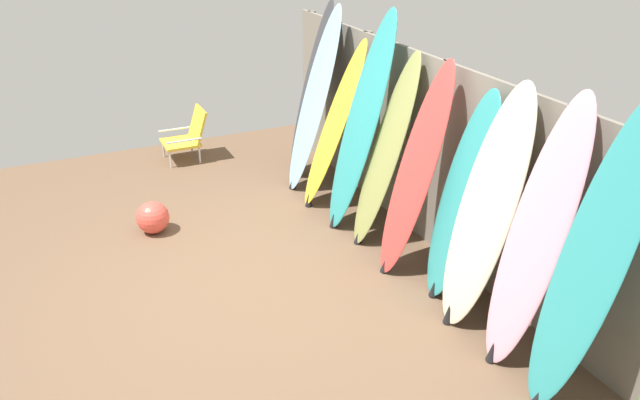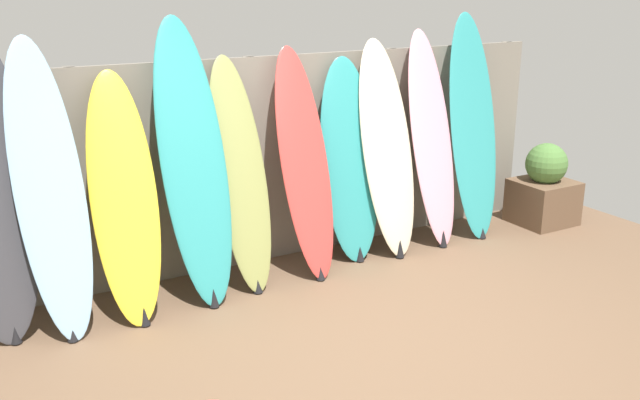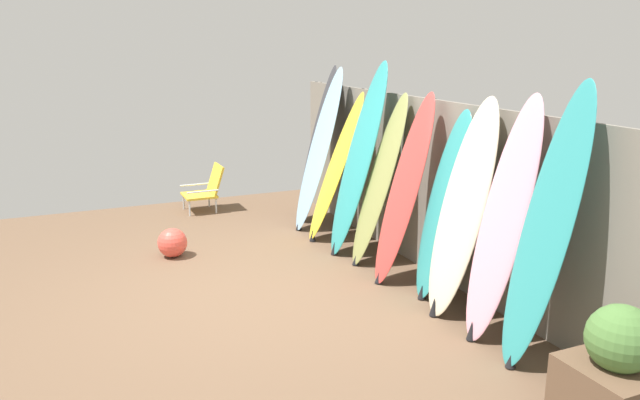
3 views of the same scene
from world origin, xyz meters
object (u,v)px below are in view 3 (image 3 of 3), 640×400
at_px(surfboard_teal_3, 359,160).
at_px(surfboard_teal_6, 443,208).
at_px(beach_chair, 207,188).
at_px(surfboard_cream_7, 462,210).
at_px(surfboard_red_5, 404,190).
at_px(beach_ball, 172,243).
at_px(surfboard_skyblue_1, 319,151).
at_px(surfboard_olive_4, 379,181).
at_px(planter_box, 616,378).
at_px(surfboard_teal_9, 546,230).
at_px(surfboard_yellow_2, 336,168).
at_px(surfboard_pink_8, 503,222).
at_px(surfboard_charcoal_0, 316,146).

relative_size(surfboard_teal_3, surfboard_teal_6, 1.22).
bearing_deg(beach_chair, surfboard_teal_3, 3.06).
bearing_deg(surfboard_cream_7, surfboard_red_5, -176.20).
bearing_deg(beach_chair, beach_ball, -46.49).
distance_m(surfboard_teal_6, surfboard_cream_7, 0.37).
distance_m(surfboard_skyblue_1, surfboard_cream_7, 2.89).
bearing_deg(beach_ball, surfboard_olive_4, 62.01).
bearing_deg(surfboard_teal_3, planter_box, -1.60).
bearing_deg(surfboard_red_5, surfboard_teal_9, 1.69).
xyz_separation_m(surfboard_teal_6, planter_box, (2.21, -0.22, -0.51)).
distance_m(surfboard_yellow_2, surfboard_olive_4, 0.95).
relative_size(surfboard_teal_6, surfboard_teal_9, 0.84).
height_order(surfboard_teal_3, surfboard_cream_7, surfboard_teal_3).
height_order(surfboard_yellow_2, surfboard_cream_7, surfboard_cream_7).
bearing_deg(surfboard_teal_9, surfboard_skyblue_1, -178.63).
relative_size(surfboard_yellow_2, beach_ball, 5.45).
height_order(surfboard_pink_8, beach_chair, surfboard_pink_8).
bearing_deg(surfboard_teal_9, surfboard_teal_6, 177.84).
height_order(surfboard_skyblue_1, beach_chair, surfboard_skyblue_1).
xyz_separation_m(surfboard_skyblue_1, surfboard_cream_7, (2.89, 0.10, -0.06)).
distance_m(surfboard_cream_7, beach_chair, 4.54).
relative_size(surfboard_skyblue_1, surfboard_red_5, 1.09).
height_order(surfboard_charcoal_0, surfboard_teal_6, surfboard_charcoal_0).
height_order(surfboard_charcoal_0, surfboard_cream_7, surfboard_charcoal_0).
bearing_deg(surfboard_red_5, surfboard_charcoal_0, 178.07).
relative_size(surfboard_skyblue_1, surfboard_olive_4, 1.11).
xyz_separation_m(surfboard_skyblue_1, beach_ball, (0.38, -1.96, -0.85)).
xyz_separation_m(surfboard_skyblue_1, planter_box, (4.74, -0.08, -0.65)).
relative_size(surfboard_charcoal_0, surfboard_skyblue_1, 1.00).
xyz_separation_m(surfboard_red_5, surfboard_teal_6, (0.51, 0.11, -0.06)).
relative_size(surfboard_skyblue_1, beach_chair, 3.14).
height_order(surfboard_yellow_2, surfboard_pink_8, surfboard_pink_8).
bearing_deg(beach_ball, planter_box, 23.35).
bearing_deg(surfboard_charcoal_0, surfboard_pink_8, -0.13).
bearing_deg(surfboard_skyblue_1, surfboard_teal_6, 3.25).
xyz_separation_m(surfboard_yellow_2, beach_chair, (-1.94, -1.13, -0.56)).
bearing_deg(surfboard_teal_3, surfboard_teal_6, 4.56).
bearing_deg(surfboard_cream_7, beach_ball, -140.73).
bearing_deg(surfboard_cream_7, surfboard_charcoal_0, 179.61).
distance_m(surfboard_yellow_2, surfboard_red_5, 1.52).
bearing_deg(surfboard_teal_9, beach_chair, -167.11).
xyz_separation_m(surfboard_yellow_2, surfboard_red_5, (1.51, 0.03, 0.05)).
bearing_deg(beach_ball, surfboard_red_5, 50.55).
relative_size(surfboard_cream_7, beach_chair, 2.94).
bearing_deg(surfboard_skyblue_1, surfboard_olive_4, 2.85).
height_order(surfboard_yellow_2, surfboard_teal_9, surfboard_teal_9).
height_order(surfboard_teal_9, beach_chair, surfboard_teal_9).
height_order(planter_box, beach_ball, planter_box).
bearing_deg(surfboard_yellow_2, surfboard_olive_4, 4.03).
height_order(surfboard_teal_6, surfboard_pink_8, surfboard_pink_8).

